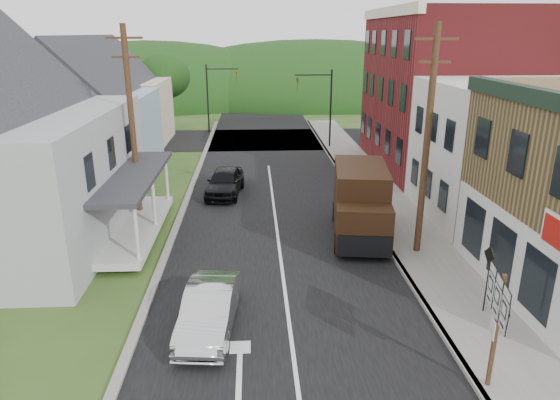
{
  "coord_description": "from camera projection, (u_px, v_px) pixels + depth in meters",
  "views": [
    {
      "loc": [
        -1.03,
        -14.88,
        8.6
      ],
      "look_at": [
        0.02,
        4.16,
        2.2
      ],
      "focal_mm": 32.0,
      "sensor_mm": 36.0,
      "label": 1
    }
  ],
  "objects": [
    {
      "name": "delivery_van",
      "position": [
        361.0,
        203.0,
        21.75
      ],
      "size": [
        2.93,
        5.74,
        3.07
      ],
      "rotation": [
        0.0,
        0.0,
        -0.14
      ],
      "color": "black",
      "rests_on": "ground"
    },
    {
      "name": "utility_pole_right",
      "position": [
        427.0,
        142.0,
        18.99
      ],
      "size": [
        1.6,
        0.26,
        9.0
      ],
      "color": "#472D19",
      "rests_on": "ground"
    },
    {
      "name": "warning_sign",
      "position": [
        488.0,
        270.0,
        15.52
      ],
      "size": [
        0.11,
        0.62,
        2.25
      ],
      "rotation": [
        0.0,
        0.0,
        0.07
      ],
      "color": "black",
      "rests_on": "sidewalk_right"
    },
    {
      "name": "storefront_white",
      "position": [
        514.0,
        152.0,
        23.53
      ],
      "size": [
        8.0,
        7.0,
        6.5
      ],
      "primitive_type": "cube",
      "color": "silver",
      "rests_on": "ground"
    },
    {
      "name": "storefront_red",
      "position": [
        444.0,
        92.0,
        31.96
      ],
      "size": [
        8.0,
        12.0,
        10.0
      ],
      "primitive_type": "cube",
      "color": "maroon",
      "rests_on": "ground"
    },
    {
      "name": "road",
      "position": [
        273.0,
        204.0,
        26.34
      ],
      "size": [
        9.0,
        90.0,
        0.02
      ],
      "primitive_type": "cube",
      "color": "black",
      "rests_on": "ground"
    },
    {
      "name": "silver_sedan",
      "position": [
        209.0,
        310.0,
        15.0
      ],
      "size": [
        1.82,
        4.25,
        1.36
      ],
      "primitive_type": "imported",
      "rotation": [
        0.0,
        0.0,
        -0.09
      ],
      "color": "#B9B9BE",
      "rests_on": "ground"
    },
    {
      "name": "house_blue",
      "position": [
        93.0,
        115.0,
        31.21
      ],
      "size": [
        7.14,
        8.16,
        7.28
      ],
      "color": "#89A3BC",
      "rests_on": "ground"
    },
    {
      "name": "cross_road",
      "position": [
        265.0,
        139.0,
        42.43
      ],
      "size": [
        60.0,
        9.0,
        0.02
      ],
      "primitive_type": "cube",
      "color": "black",
      "rests_on": "ground"
    },
    {
      "name": "sidewalk_right",
      "position": [
        394.0,
        214.0,
        24.73
      ],
      "size": [
        2.8,
        55.0,
        0.15
      ],
      "primitive_type": "cube",
      "color": "slate",
      "rests_on": "ground"
    },
    {
      "name": "traffic_signal_right",
      "position": [
        322.0,
        100.0,
        38.14
      ],
      "size": [
        2.87,
        0.2,
        6.0
      ],
      "color": "black",
      "rests_on": "ground"
    },
    {
      "name": "house_cream",
      "position": [
        121.0,
        98.0,
        39.71
      ],
      "size": [
        7.14,
        8.16,
        7.28
      ],
      "color": "beige",
      "rests_on": "ground"
    },
    {
      "name": "traffic_signal_left",
      "position": [
        215.0,
        90.0,
        44.32
      ],
      "size": [
        2.87,
        0.2,
        6.0
      ],
      "color": "black",
      "rests_on": "ground"
    },
    {
      "name": "forested_ridge",
      "position": [
        260.0,
        98.0,
        68.93
      ],
      "size": [
        90.0,
        30.0,
        16.0
      ],
      "primitive_type": "ellipsoid",
      "color": "black",
      "rests_on": "ground"
    },
    {
      "name": "curb_right",
      "position": [
        367.0,
        214.0,
        24.66
      ],
      "size": [
        0.2,
        55.0,
        0.15
      ],
      "primitive_type": "cube",
      "color": "slate",
      "rests_on": "ground"
    },
    {
      "name": "route_sign_cluster",
      "position": [
        496.0,
        315.0,
        11.99
      ],
      "size": [
        0.42,
        1.74,
        3.09
      ],
      "rotation": [
        0.0,
        0.0,
        -0.21
      ],
      "color": "#472D19",
      "rests_on": "sidewalk_right"
    },
    {
      "name": "ground",
      "position": [
        286.0,
        301.0,
        16.87
      ],
      "size": [
        120.0,
        120.0,
        0.0
      ],
      "primitive_type": "plane",
      "color": "#2D4719",
      "rests_on": "ground"
    },
    {
      "name": "dark_sedan",
      "position": [
        225.0,
        182.0,
        27.67
      ],
      "size": [
        2.29,
        4.57,
        1.49
      ],
      "primitive_type": "imported",
      "rotation": [
        0.0,
        0.0,
        -0.12
      ],
      "color": "black",
      "rests_on": "ground"
    },
    {
      "name": "curb_left",
      "position": [
        180.0,
        218.0,
        24.18
      ],
      "size": [
        0.3,
        55.0,
        0.12
      ],
      "primitive_type": "cube",
      "color": "slate",
      "rests_on": "ground"
    },
    {
      "name": "tree_left_d",
      "position": [
        164.0,
        76.0,
        45.14
      ],
      "size": [
        4.8,
        4.8,
        6.94
      ],
      "color": "#382616",
      "rests_on": "ground"
    },
    {
      "name": "utility_pole_left",
      "position": [
        132.0,
        124.0,
        22.62
      ],
      "size": [
        1.6,
        0.26,
        9.0
      ],
      "color": "#472D19",
      "rests_on": "ground"
    }
  ]
}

